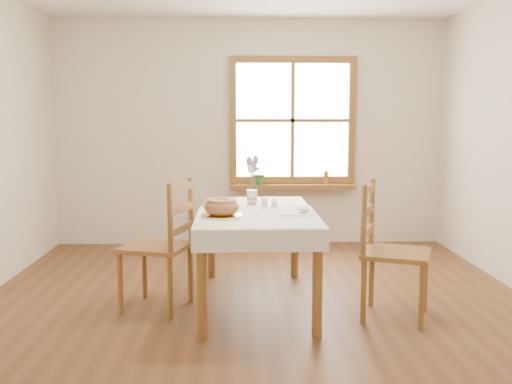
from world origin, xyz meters
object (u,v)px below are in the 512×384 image
dining_table (256,221)px  bread_plate (222,216)px  chair_right (396,251)px  flower_vase (252,197)px  chair_left (156,245)px

dining_table → bread_plate: (-0.26, -0.34, 0.10)m
chair_right → flower_vase: bearing=72.8°
dining_table → chair_right: 1.11m
dining_table → chair_left: (-0.78, -0.12, -0.16)m
dining_table → flower_vase: bearing=92.7°
chair_right → dining_table: bearing=90.2°
dining_table → chair_left: bearing=-171.2°
dining_table → bread_plate: bread_plate is taller
dining_table → chair_left: chair_left is taller
bread_plate → flower_vase: flower_vase is taller
dining_table → bread_plate: size_ratio=5.39×
dining_table → flower_vase: size_ratio=15.75×
dining_table → chair_right: (1.02, -0.40, -0.16)m
chair_left → chair_right: size_ratio=1.00×
flower_vase → chair_right: bearing=-38.7°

